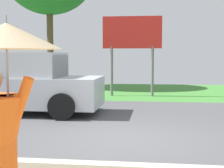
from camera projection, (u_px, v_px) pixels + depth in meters
ground_plane at (132, 117)px, 10.22m from camera, size 40.00×22.00×0.20m
pickup_truck at (18, 85)px, 10.55m from camera, size 5.20×2.28×1.88m
roadside_billboard at (132, 38)px, 14.83m from camera, size 2.60×0.12×3.50m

